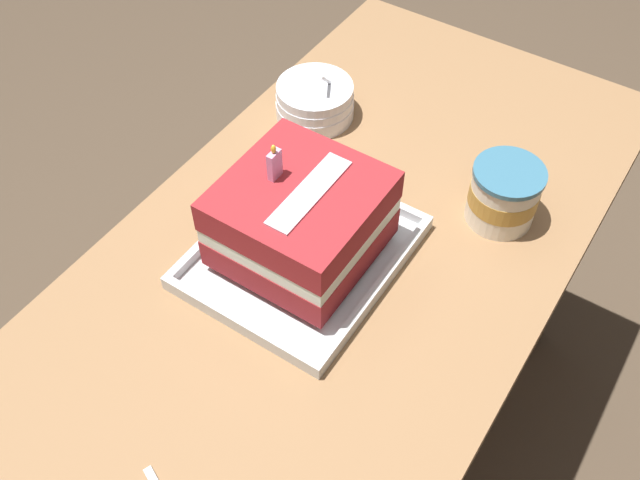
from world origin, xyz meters
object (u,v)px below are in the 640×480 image
at_px(birthday_cake, 301,219).
at_px(ice_cream_tub, 504,194).
at_px(bowl_stack, 315,101).
at_px(foil_tray, 302,254).

xyz_separation_m(birthday_cake, ice_cream_tub, (0.23, -0.21, -0.04)).
bearing_deg(bowl_stack, foil_tray, -149.81).
relative_size(foil_tray, birthday_cake, 1.51).
height_order(birthday_cake, bowl_stack, birthday_cake).
bearing_deg(birthday_cake, bowl_stack, 30.18).
xyz_separation_m(foil_tray, ice_cream_tub, (0.23, -0.21, 0.04)).
xyz_separation_m(bowl_stack, ice_cream_tub, (-0.04, -0.37, 0.02)).
relative_size(birthday_cake, ice_cream_tub, 1.93).
height_order(foil_tray, ice_cream_tub, ice_cream_tub).
bearing_deg(birthday_cake, ice_cream_tub, -41.72).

